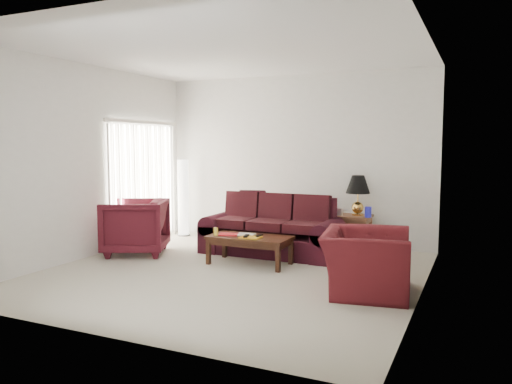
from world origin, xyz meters
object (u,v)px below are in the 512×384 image
floor_lamp (183,197)px  coffee_table (250,250)px  sofa (271,226)px  armchair_left (135,227)px  end_table (354,233)px  armchair_right (366,262)px

floor_lamp → coffee_table: floor_lamp is taller
floor_lamp → sofa: bearing=-20.0°
sofa → armchair_left: 2.20m
end_table → coffee_table: end_table is taller
sofa → armchair_right: (1.83, -1.45, -0.08)m
sofa → floor_lamp: bearing=158.9°
sofa → armchair_right: 2.33m
floor_lamp → coffee_table: bearing=-35.9°
end_table → armchair_left: size_ratio=0.61×
sofa → armchair_left: size_ratio=2.27×
floor_lamp → armchair_right: size_ratio=1.31×
sofa → end_table: size_ratio=3.75×
armchair_right → armchair_left: bearing=72.9°
armchair_left → coffee_table: size_ratio=0.81×
coffee_table → sofa: bearing=100.1°
armchair_left → coffee_table: (1.98, 0.12, -0.23)m
armchair_left → armchair_right: bearing=56.5°
armchair_left → armchair_right: armchair_left is taller
end_table → armchair_right: (0.68, -2.26, 0.07)m
coffee_table → armchair_right: bearing=-8.1°
sofa → armchair_left: (-2.01, -0.89, -0.01)m
sofa → armchair_right: sofa is taller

